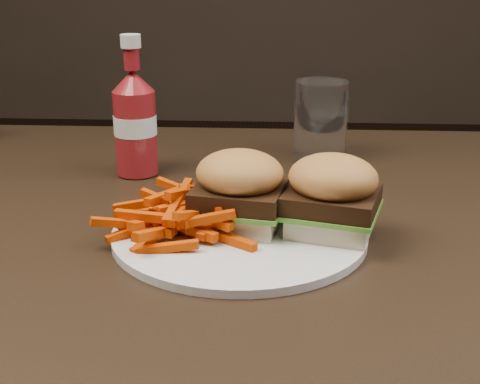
# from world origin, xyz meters

# --- Properties ---
(dining_table) EXTENTS (1.20, 0.80, 0.04)m
(dining_table) POSITION_xyz_m (0.00, 0.00, 0.73)
(dining_table) COLOR black
(dining_table) RESTS_ON ground
(plate) EXTENTS (0.28, 0.28, 0.01)m
(plate) POSITION_xyz_m (0.02, -0.08, 0.76)
(plate) COLOR white
(plate) RESTS_ON dining_table
(sandwich_half_a) EXTENTS (0.10, 0.10, 0.02)m
(sandwich_half_a) POSITION_xyz_m (0.02, -0.07, 0.77)
(sandwich_half_a) COLOR beige
(sandwich_half_a) RESTS_ON plate
(sandwich_half_b) EXTENTS (0.10, 0.10, 0.02)m
(sandwich_half_b) POSITION_xyz_m (0.12, -0.08, 0.77)
(sandwich_half_b) COLOR beige
(sandwich_half_b) RESTS_ON plate
(fries_pile) EXTENTS (0.15, 0.15, 0.05)m
(fries_pile) POSITION_xyz_m (-0.05, -0.09, 0.78)
(fries_pile) COLOR #BA3601
(fries_pile) RESTS_ON plate
(ketchup_bottle) EXTENTS (0.08, 0.08, 0.12)m
(ketchup_bottle) POSITION_xyz_m (-0.14, 0.13, 0.81)
(ketchup_bottle) COLOR maroon
(ketchup_bottle) RESTS_ON dining_table
(tumbler) EXTENTS (0.10, 0.10, 0.13)m
(tumbler) POSITION_xyz_m (0.12, 0.23, 0.81)
(tumbler) COLOR white
(tumbler) RESTS_ON dining_table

